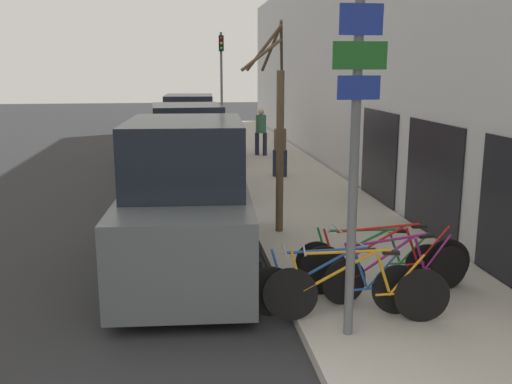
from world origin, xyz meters
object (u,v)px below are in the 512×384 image
Objects in this scene: bicycle_4 at (372,259)px; pedestrian_far at (261,129)px; signpost at (355,153)px; parked_car_1 at (187,155)px; bicycle_3 at (386,262)px; parked_car_2 at (190,133)px; bicycle_2 at (398,270)px; pedestrian_near at (280,145)px; parked_car_0 at (187,205)px; traffic_light at (221,72)px; bicycle_1 at (335,286)px; bicycle_0 at (356,291)px; street_tree at (278,131)px.

pedestrian_far is (0.20, 12.47, 0.59)m from bicycle_4.
signpost is 0.87× the size of parked_car_1.
bicycle_3 is 0.57× the size of parked_car_2.
pedestrian_near reaches higher than bicycle_2.
bicycle_3 is 3.16m from parked_car_0.
parked_car_2 is at bearing 9.21° from bicycle_3.
bicycle_3 is 17.50m from traffic_light.
parked_car_1 reaches higher than pedestrian_near.
parked_car_2 is 4.27m from pedestrian_near.
traffic_light reaches higher than parked_car_1.
parked_car_0 is at bearing 43.66° from bicycle_1.
bicycle_0 is 0.46× the size of parked_car_0.
parked_car_1 is at bearing 101.44° from signpost.
bicycle_4 is at bearing -18.06° from bicycle_0.
signpost is at bearing -76.31° from pedestrian_far.
bicycle_4 is (-0.20, 0.50, -0.01)m from bicycle_2.
parked_car_0 reaches higher than parked_car_1.
bicycle_4 is at bearing -22.79° from parked_car_0.
bicycle_1 is at bearing 54.67° from bicycle_0.
street_tree is at bearing -69.70° from parked_car_1.
traffic_light reaches higher than parked_car_0.
parked_car_2 reaches higher than bicycle_3.
parked_car_0 is 5.60m from parked_car_1.
pedestrian_far is at bearing 5.79° from bicycle_0.
street_tree reaches higher than parked_car_2.
bicycle_4 is at bearing -76.09° from pedestrian_near.
street_tree is at bearing -85.62° from pedestrian_near.
parked_car_1 is at bearing 32.33° from bicycle_4.
bicycle_0 is 1.01× the size of bicycle_1.
bicycle_1 is (-0.21, 0.21, -0.01)m from bicycle_0.
pedestrian_near reaches higher than bicycle_4.
parked_car_0 is 1.11× the size of parked_car_2.
parked_car_2 is at bearing 16.66° from bicycle_0.
bicycle_1 is at bearing -80.94° from pedestrian_near.
bicycle_1 is at bearing 103.54° from bicycle_2.
pedestrian_far reaches higher than bicycle_2.
bicycle_4 is 7.33m from parked_car_1.
traffic_light reaches higher than bicycle_2.
parked_car_0 is 1.10× the size of parked_car_1.
parked_car_2 is at bearing 85.83° from parked_car_1.
signpost is 18.56m from traffic_light.
parked_car_0 is 2.96× the size of pedestrian_far.
signpost is 8.64m from parked_car_1.
bicycle_1 is 2.91m from parked_car_0.
signpost is 2.45m from bicycle_4.
parked_car_1 is at bearing 92.46° from parked_car_0.
parked_car_1 is (0.11, 5.60, -0.05)m from parked_car_0.
bicycle_4 is (0.81, 0.96, -0.02)m from bicycle_1.
bicycle_3 is at bearing -75.26° from pedestrian_near.
bicycle_0 is at bearing 60.64° from signpost.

